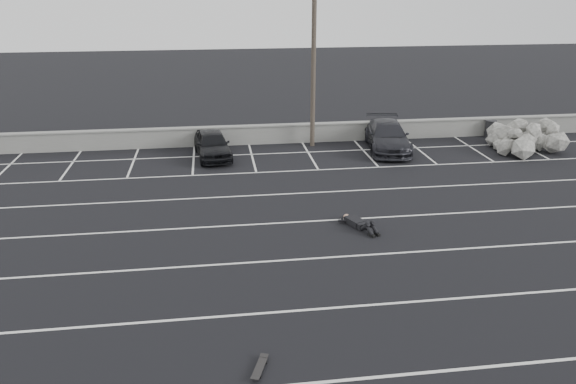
{
  "coord_description": "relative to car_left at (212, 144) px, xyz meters",
  "views": [
    {
      "loc": [
        -3.97,
        -16.19,
        8.59
      ],
      "look_at": [
        -1.23,
        3.62,
        1.0
      ],
      "focal_mm": 35.0,
      "sensor_mm": 36.0,
      "label": 1
    }
  ],
  "objects": [
    {
      "name": "ground",
      "position": [
        4.01,
        -11.8,
        -0.69
      ],
      "size": [
        120.0,
        120.0,
        0.0
      ],
      "primitive_type": "plane",
      "color": "black",
      "rests_on": "ground"
    },
    {
      "name": "utility_pole",
      "position": [
        5.46,
        1.4,
        4.08
      ],
      "size": [
        1.26,
        0.25,
        9.43
      ],
      "color": "#4C4238",
      "rests_on": "ground"
    },
    {
      "name": "skateboard",
      "position": [
        0.87,
        -17.17,
        -0.62
      ],
      "size": [
        0.46,
        0.8,
        0.09
      ],
      "rotation": [
        0.0,
        0.0,
        -0.35
      ],
      "color": "black",
      "rests_on": "ground"
    },
    {
      "name": "stall_lines",
      "position": [
        3.93,
        -7.39,
        -0.69
      ],
      "size": [
        36.0,
        20.05,
        0.01
      ],
      "color": "silver",
      "rests_on": "ground"
    },
    {
      "name": "car_left",
      "position": [
        0.0,
        0.0,
        0.0
      ],
      "size": [
        2.12,
        4.23,
        1.38
      ],
      "primitive_type": "imported",
      "rotation": [
        0.0,
        0.0,
        0.12
      ],
      "color": "black",
      "rests_on": "ground"
    },
    {
      "name": "riprap_pile",
      "position": [
        16.4,
        -1.04,
        -0.22
      ],
      "size": [
        4.32,
        4.09,
        1.15
      ],
      "color": "#A6A49C",
      "rests_on": "ground"
    },
    {
      "name": "car_right",
      "position": [
        9.3,
        0.09,
        0.05
      ],
      "size": [
        2.85,
        5.37,
        1.48
      ],
      "primitive_type": "imported",
      "rotation": [
        0.0,
        0.0,
        -0.16
      ],
      "color": "black",
      "rests_on": "ground"
    },
    {
      "name": "person",
      "position": [
        5.13,
        -9.34,
        -0.45
      ],
      "size": [
        2.75,
        3.15,
        0.49
      ],
      "primitive_type": null,
      "rotation": [
        0.0,
        0.0,
        0.41
      ],
      "color": "black",
      "rests_on": "ground"
    },
    {
      "name": "seawall",
      "position": [
        4.01,
        2.2,
        -0.14
      ],
      "size": [
        50.0,
        0.45,
        1.06
      ],
      "color": "gray",
      "rests_on": "ground"
    },
    {
      "name": "trash_bin",
      "position": [
        16.01,
        1.8,
        -0.19
      ],
      "size": [
        0.78,
        0.78,
        0.99
      ],
      "rotation": [
        0.0,
        0.0,
        -0.23
      ],
      "color": "#242426",
      "rests_on": "ground"
    }
  ]
}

